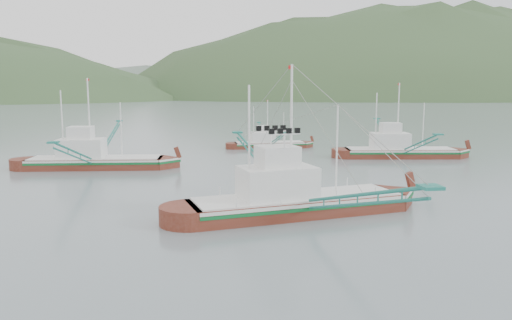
{
  "coord_description": "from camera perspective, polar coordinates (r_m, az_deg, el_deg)",
  "views": [
    {
      "loc": [
        -7.24,
        -39.4,
        10.0
      ],
      "look_at": [
        0.0,
        6.0,
        3.2
      ],
      "focal_mm": 35.0,
      "sensor_mm": 36.0,
      "label": 1
    }
  ],
  "objects": [
    {
      "name": "bg_boat_far",
      "position": [
        81.76,
        1.47,
        2.2
      ],
      "size": [
        11.57,
        20.91,
        8.46
      ],
      "rotation": [
        0.0,
        0.0,
        0.01
      ],
      "color": "#5B2013",
      "rests_on": "ground"
    },
    {
      "name": "main_boat",
      "position": [
        39.23,
        4.46,
        -3.09
      ],
      "size": [
        17.69,
        30.75,
        12.57
      ],
      "rotation": [
        0.0,
        0.0,
        0.19
      ],
      "color": "#5B2013",
      "rests_on": "ground"
    },
    {
      "name": "ground",
      "position": [
        41.28,
        1.32,
        -5.61
      ],
      "size": [
        1200.0,
        1200.0,
        0.0
      ],
      "primitive_type": "plane",
      "color": "slate",
      "rests_on": "ground"
    },
    {
      "name": "headland_right",
      "position": [
        530.62,
        18.86,
        6.89
      ],
      "size": [
        684.0,
        432.0,
        306.0
      ],
      "primitive_type": "ellipsoid",
      "color": "#314D27",
      "rests_on": "ground"
    },
    {
      "name": "bg_boat_right",
      "position": [
        73.45,
        16.05,
        1.69
      ],
      "size": [
        15.89,
        27.81,
        11.33
      ],
      "rotation": [
        0.0,
        0.0,
        -0.15
      ],
      "color": "#5B2013",
      "rests_on": "ground"
    },
    {
      "name": "ridge_distant",
      "position": [
        600.63,
        -5.55,
        7.42
      ],
      "size": [
        960.0,
        400.0,
        240.0
      ],
      "primitive_type": "ellipsoid",
      "color": "slate",
      "rests_on": "ground"
    },
    {
      "name": "bg_boat_left",
      "position": [
        64.34,
        -18.09,
        0.56
      ],
      "size": [
        16.52,
        29.25,
        11.87
      ],
      "rotation": [
        0.0,
        0.0,
        -0.1
      ],
      "color": "#5B2013",
      "rests_on": "ground"
    }
  ]
}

